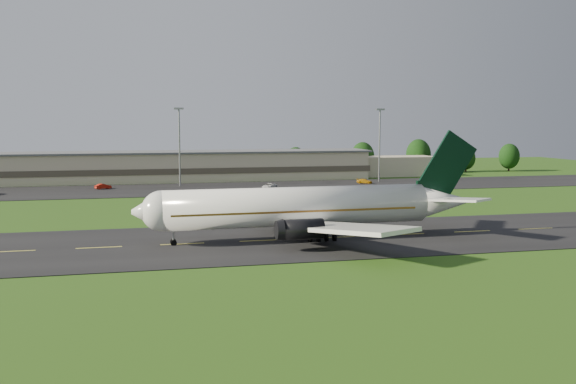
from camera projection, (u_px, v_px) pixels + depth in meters
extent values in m
plane|color=#1F4611|center=(182.00, 245.00, 88.16)|extent=(360.00, 360.00, 0.00)
cube|color=black|center=(182.00, 244.00, 88.15)|extent=(220.00, 30.00, 0.10)
cube|color=black|center=(162.00, 190.00, 157.80)|extent=(260.00, 30.00, 0.10)
cylinder|color=white|center=(297.00, 206.00, 91.35)|extent=(38.09, 6.21, 5.60)
sphere|color=white|center=(162.00, 211.00, 86.72)|extent=(5.60, 5.60, 5.60)
cone|color=white|center=(147.00, 212.00, 86.23)|extent=(4.09, 5.44, 5.38)
cone|color=white|center=(441.00, 202.00, 96.84)|extent=(9.09, 5.63, 5.49)
cube|color=brown|center=(294.00, 209.00, 91.27)|extent=(35.09, 6.21, 0.28)
cube|color=black|center=(157.00, 207.00, 86.51)|extent=(2.05, 3.03, 0.65)
cube|color=white|center=(346.00, 228.00, 81.77)|extent=(14.35, 20.16, 2.20)
cube|color=white|center=(300.00, 206.00, 102.97)|extent=(13.88, 20.20, 2.20)
cube|color=white|center=(457.00, 200.00, 91.92)|extent=(7.61, 9.38, 0.91)
cube|color=white|center=(426.00, 192.00, 101.55)|extent=(7.43, 9.39, 0.91)
cube|color=black|center=(432.00, 190.00, 96.27)|extent=(5.01, 0.63, 3.00)
cube|color=black|center=(448.00, 165.00, 96.47)|extent=(9.44, 0.60, 10.55)
cylinder|color=black|center=(302.00, 229.00, 83.48)|extent=(5.64, 2.79, 2.70)
cylinder|color=black|center=(274.00, 212.00, 98.90)|extent=(5.64, 2.79, 2.70)
cube|color=#BAAE8E|center=(158.00, 167.00, 180.58)|extent=(120.00, 15.00, 8.00)
cube|color=#4C4438|center=(158.00, 170.00, 180.67)|extent=(121.00, 15.40, 1.60)
cube|color=#595B60|center=(158.00, 152.00, 180.12)|extent=(122.00, 16.00, 0.50)
cube|color=#BAAE8E|center=(388.00, 166.00, 198.60)|extent=(28.00, 11.00, 6.00)
cylinder|color=gray|center=(179.00, 148.00, 165.58)|extent=(0.44, 0.44, 20.00)
cube|color=gray|center=(179.00, 109.00, 164.46)|extent=(2.40, 1.20, 0.50)
cylinder|color=gray|center=(379.00, 146.00, 178.13)|extent=(0.44, 0.44, 20.00)
cube|color=gray|center=(380.00, 109.00, 177.02)|extent=(2.40, 1.20, 0.50)
cylinder|color=black|center=(30.00, 176.00, 183.39)|extent=(0.56, 0.56, 2.27)
ellipsoid|color=black|center=(30.00, 167.00, 183.08)|extent=(5.29, 5.29, 6.61)
cylinder|color=black|center=(296.00, 171.00, 200.70)|extent=(0.56, 0.56, 2.78)
ellipsoid|color=black|center=(296.00, 160.00, 200.32)|extent=(6.49, 6.49, 8.12)
cylinder|color=black|center=(362.00, 169.00, 205.48)|extent=(0.56, 0.56, 3.22)
ellipsoid|color=black|center=(363.00, 157.00, 205.04)|extent=(7.51, 7.51, 9.39)
cylinder|color=black|center=(418.00, 167.00, 210.49)|extent=(0.56, 0.56, 3.47)
ellipsoid|color=black|center=(418.00, 155.00, 210.02)|extent=(8.10, 8.10, 10.12)
cylinder|color=black|center=(466.00, 168.00, 214.88)|extent=(0.56, 0.56, 2.62)
ellipsoid|color=black|center=(466.00, 158.00, 214.53)|extent=(6.11, 6.11, 7.63)
cylinder|color=black|center=(509.00, 167.00, 217.30)|extent=(0.56, 0.56, 2.93)
ellipsoid|color=black|center=(509.00, 156.00, 216.90)|extent=(6.84, 6.84, 8.55)
imported|color=#A1170A|center=(103.00, 186.00, 159.20)|extent=(4.21, 3.01, 1.32)
imported|color=silver|center=(269.00, 186.00, 159.54)|extent=(4.81, 5.36, 1.38)
imported|color=#CD8B0C|center=(364.00, 181.00, 173.43)|extent=(4.46, 3.74, 1.22)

